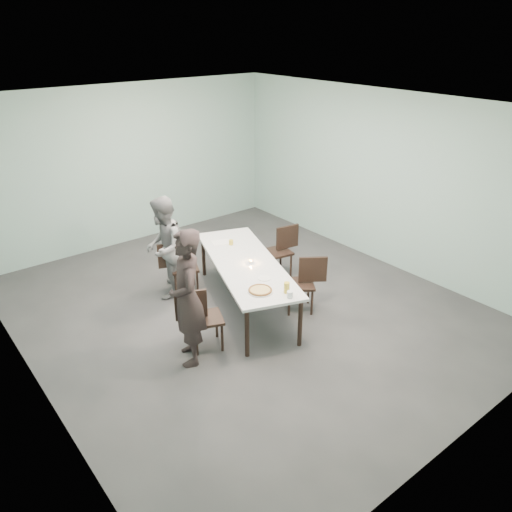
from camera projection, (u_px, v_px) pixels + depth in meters
ground at (243, 308)px, 7.63m from camera, size 7.00×7.00×0.00m
room_shell at (242, 180)px, 6.76m from camera, size 6.02×7.02×3.01m
table at (246, 265)px, 7.40m from camera, size 1.73×2.75×0.75m
chair_near_left at (200, 315)px, 6.52m from camera, size 0.65×0.55×0.87m
chair_far_left at (179, 264)px, 7.88m from camera, size 0.65×0.55×0.87m
chair_near_right at (305, 280)px, 7.40m from camera, size 0.63×0.58×0.87m
chair_far_right at (282, 247)px, 8.47m from camera, size 0.64×0.49×0.87m
diner_near at (187, 298)px, 6.11m from camera, size 0.66×0.77×1.80m
diner_far at (164, 248)px, 7.70m from camera, size 0.97×1.00×1.62m
pizza at (260, 290)px, 6.56m from camera, size 0.34×0.34×0.04m
side_plate at (264, 278)px, 6.90m from camera, size 0.18×0.18×0.01m
beer_glass at (287, 288)px, 6.51m from camera, size 0.08×0.08×0.15m
water_tumbler at (290, 294)px, 6.41m from camera, size 0.08×0.08×0.09m
tealight at (251, 262)px, 7.33m from camera, size 0.06×0.06×0.05m
amber_tumbler at (231, 242)px, 7.94m from camera, size 0.07×0.07×0.08m
menu at (221, 242)px, 8.03m from camera, size 0.36×0.31×0.01m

